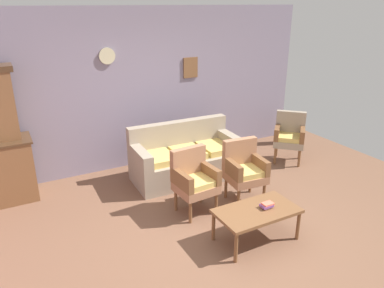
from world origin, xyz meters
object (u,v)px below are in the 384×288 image
object	(u,v)px
wingback_chair_by_fireplace	(289,135)
floral_couch	(186,159)
armchair_row_middle	(244,168)
floor_vase_by_wall	(284,129)
armchair_by_doorway	(194,178)
book_stack_on_table	(267,205)
coffee_table	(257,213)

from	to	relation	value
wingback_chair_by_fireplace	floral_couch	bearing A→B (deg)	172.10
floral_couch	armchair_row_middle	distance (m)	1.15
floral_couch	wingback_chair_by_fireplace	size ratio (longest dim) A/B	1.97
floral_couch	floor_vase_by_wall	bearing A→B (deg)	10.31
floral_couch	wingback_chair_by_fireplace	world-z (taller)	same
floral_couch	armchair_by_doorway	world-z (taller)	same
armchair_by_doorway	floor_vase_by_wall	world-z (taller)	armchair_by_doorway
book_stack_on_table	coffee_table	bearing A→B (deg)	170.99
coffee_table	book_stack_on_table	xyz separation A→B (m)	(0.13, -0.02, 0.08)
armchair_by_doorway	floor_vase_by_wall	xyz separation A→B (m)	(2.92, 1.47, -0.19)
armchair_by_doorway	floral_couch	bearing A→B (deg)	68.71
armchair_row_middle	book_stack_on_table	distance (m)	0.98
armchair_row_middle	floor_vase_by_wall	distance (m)	2.62
wingback_chair_by_fireplace	coffee_table	bearing A→B (deg)	-140.24
armchair_by_doorway	floor_vase_by_wall	distance (m)	3.27
armchair_row_middle	coffee_table	size ratio (longest dim) A/B	0.90
floral_couch	book_stack_on_table	bearing A→B (deg)	-87.81
armchair_by_doorway	floor_vase_by_wall	size ratio (longest dim) A/B	1.45
armchair_by_doorway	floor_vase_by_wall	bearing A→B (deg)	26.69
floral_couch	wingback_chair_by_fireplace	bearing A→B (deg)	-7.90
armchair_row_middle	floral_couch	bearing A→B (deg)	110.82
armchair_by_doorway	armchair_row_middle	size ratio (longest dim) A/B	1.00
wingback_chair_by_fireplace	book_stack_on_table	distance (m)	2.56
armchair_by_doorway	wingback_chair_by_fireplace	world-z (taller)	same
armchair_row_middle	book_stack_on_table	world-z (taller)	armchair_row_middle
floor_vase_by_wall	book_stack_on_table	bearing A→B (deg)	-135.04
floor_vase_by_wall	wingback_chair_by_fireplace	bearing A→B (deg)	-126.68
armchair_row_middle	wingback_chair_by_fireplace	bearing A→B (deg)	26.60
armchair_row_middle	coffee_table	distance (m)	1.02
floor_vase_by_wall	floral_couch	bearing A→B (deg)	-169.69
armchair_row_middle	wingback_chair_by_fireplace	distance (m)	1.76
coffee_table	armchair_row_middle	bearing A→B (deg)	63.10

